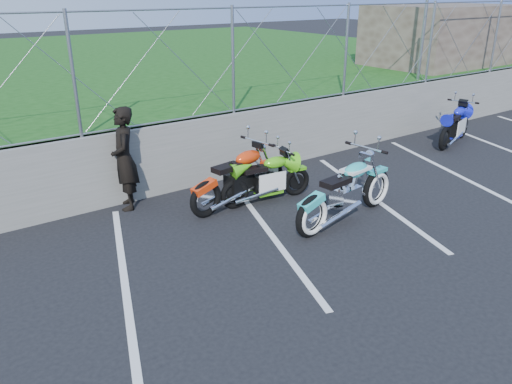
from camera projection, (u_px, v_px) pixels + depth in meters
ground at (310, 257)px, 7.16m from camera, size 90.00×90.00×0.00m
retaining_wall at (191, 153)px, 9.55m from camera, size 30.00×0.22×1.30m
grass_field at (50, 81)px, 17.09m from camera, size 30.00×20.00×1.30m
stone_building at (445, 35)px, 16.12m from camera, size 5.00×3.00×1.80m
chain_link_fence at (186, 65)px, 8.93m from camera, size 28.00×0.03×2.00m
sign_pole at (425, 21)px, 12.91m from camera, size 0.08×0.08×3.00m
parking_lines at (324, 213)px, 8.56m from camera, size 18.29×4.31×0.01m
cruiser_turquoise at (347, 193)px, 8.13m from camera, size 2.38×0.75×1.19m
naked_orange at (241, 179)px, 8.77m from camera, size 2.18×0.74×1.09m
sportbike_green at (268, 180)px, 8.89m from camera, size 1.81×0.64×0.94m
sportbike_blue at (455, 126)px, 12.25m from camera, size 1.91×0.77×1.01m
person_standing at (124, 159)px, 8.47m from camera, size 0.61×0.75×1.78m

